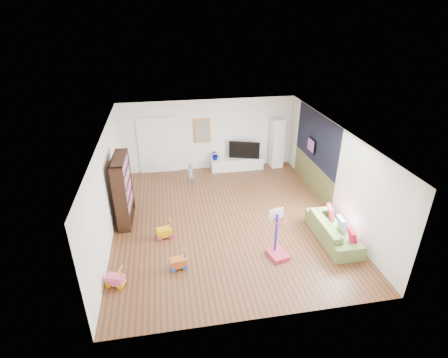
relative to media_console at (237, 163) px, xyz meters
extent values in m
cube|color=brown|center=(-1.04, -3.44, -0.23)|extent=(6.50, 7.50, 0.00)
cube|color=white|center=(-1.04, -3.44, 2.47)|extent=(6.50, 7.50, 0.00)
cube|color=silver|center=(-1.04, 0.31, 1.12)|extent=(6.50, 0.00, 2.70)
cube|color=silver|center=(-1.04, -7.19, 1.12)|extent=(6.50, 0.00, 2.70)
cube|color=silver|center=(-4.29, -3.44, 1.12)|extent=(0.00, 7.50, 2.70)
cube|color=silver|center=(2.21, -3.44, 1.12)|extent=(0.00, 7.50, 2.70)
cube|color=black|center=(2.19, -2.04, 1.62)|extent=(0.01, 3.20, 1.70)
cube|color=brown|center=(2.19, -2.04, 0.27)|extent=(0.01, 3.20, 1.00)
cube|color=white|center=(-2.94, 0.27, 0.82)|extent=(1.45, 0.06, 2.10)
cube|color=gold|center=(-1.29, 0.27, 1.32)|extent=(0.62, 0.06, 0.92)
cube|color=#7F3F8C|center=(2.13, -1.84, 1.32)|extent=(0.04, 0.56, 0.46)
cube|color=silver|center=(0.00, 0.00, 0.00)|extent=(2.01, 0.52, 0.47)
cube|color=white|center=(1.58, 0.02, 0.73)|extent=(0.47, 0.47, 1.93)
cube|color=black|center=(-3.96, -2.95, 0.77)|extent=(0.41, 1.39, 2.01)
imported|color=olive|center=(1.63, -4.92, 0.06)|extent=(0.81, 2.04, 0.59)
cube|color=#AC2741|center=(-0.06, -5.34, 0.42)|extent=(0.56, 0.63, 1.31)
cube|color=#DCA804|center=(-2.88, -4.04, 0.04)|extent=(0.44, 0.31, 0.55)
cube|color=#CC5920|center=(-2.58, -5.36, 0.03)|extent=(0.43, 0.30, 0.53)
cube|color=#DC4D7B|center=(-4.01, -5.70, 0.03)|extent=(0.45, 0.37, 0.52)
imported|color=slate|center=(-1.89, -1.01, 0.18)|extent=(0.36, 0.30, 0.83)
imported|color=black|center=(0.30, 0.03, 0.57)|extent=(1.16, 0.49, 0.67)
imported|color=#030A81|center=(-0.84, -0.02, 0.43)|extent=(0.38, 0.34, 0.39)
cube|color=red|center=(1.85, -5.48, 0.24)|extent=(0.17, 0.40, 0.39)
cube|color=silver|center=(1.85, -4.91, 0.24)|extent=(0.12, 0.39, 0.39)
cube|color=#B61E48|center=(1.81, -4.30, 0.24)|extent=(0.21, 0.41, 0.39)
camera|label=1|loc=(-2.63, -12.09, 5.52)|focal=28.00mm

